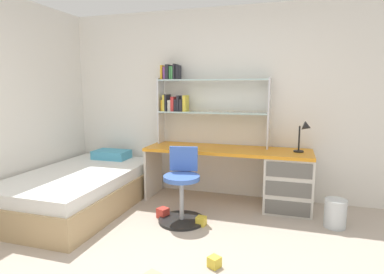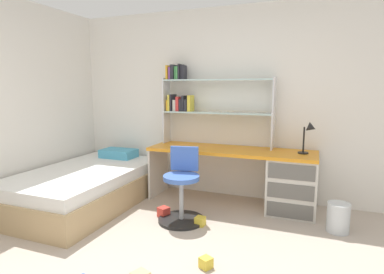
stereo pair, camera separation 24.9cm
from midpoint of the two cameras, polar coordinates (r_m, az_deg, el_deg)
room_shell at (r=3.70m, az=-17.98°, el=5.10°), size 5.55×5.77×2.53m
desk at (r=4.05m, az=12.27°, el=-6.83°), size 2.09×0.61×0.71m
bookshelf_hutch at (r=4.30m, az=-1.07°, el=7.10°), size 1.50×0.22×1.08m
desk_lamp at (r=3.94m, az=17.92°, el=0.90°), size 0.20×0.16×0.38m
swivel_chair at (r=3.59m, az=-3.82°, el=-9.88°), size 0.52×0.52×0.82m
bed_platform at (r=4.30m, az=-20.97°, el=-8.69°), size 1.24×2.03×0.58m
waste_bin at (r=3.76m, az=22.55°, el=-12.56°), size 0.23×0.23×0.31m
toy_block_yellow_1 at (r=2.84m, az=1.34°, el=-21.53°), size 0.12×0.12×0.09m
toy_block_red_2 at (r=3.79m, az=-7.17°, el=-13.35°), size 0.15×0.15×0.11m
toy_block_yellow_5 at (r=3.56m, az=-0.42°, el=-14.85°), size 0.11×0.11×0.10m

